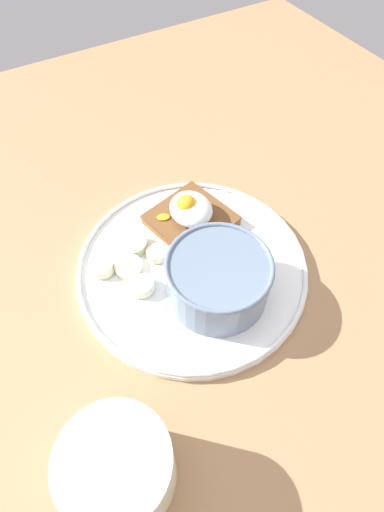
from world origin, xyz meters
The scene contains 11 objects.
ground_plane centered at (0.00, 0.00, 1.00)cm, with size 120.00×120.00×2.00cm, color #9F774F.
plate centered at (0.00, 0.00, 2.80)cm, with size 29.27×29.27×1.60cm.
oatmeal_bowl centered at (4.90, 0.64, 6.01)cm, with size 12.30×12.30×6.04cm.
toast_slice centered at (-6.03, 3.31, 3.86)cm, with size 11.83×11.83×1.54cm.
poached_egg centered at (-6.08, 3.21, 6.13)cm, with size 6.25×7.48×3.71cm.
banana_slice_front centered at (-3.50, -7.19, 3.50)cm, with size 4.34×4.29×1.15cm.
banana_slice_left centered at (-6.28, -5.01, 3.74)cm, with size 4.22×4.33×1.73cm.
banana_slice_back centered at (-4.71, -10.08, 3.64)cm, with size 3.88×3.82×1.55cm.
banana_slice_right centered at (0.02, -6.99, 3.67)cm, with size 4.02×3.93×1.62cm.
banana_slice_inner centered at (-3.50, -3.14, 3.57)cm, with size 4.08×4.06×1.31cm.
coffee_mug centered at (17.51, -17.11, 6.59)cm, with size 12.97×9.49×8.94cm.
Camera 1 is at (24.92, -14.34, 44.80)cm, focal length 28.00 mm.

